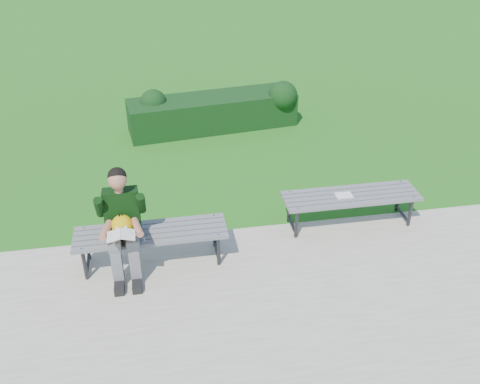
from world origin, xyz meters
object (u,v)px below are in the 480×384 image
Objects in this scene: bench_left at (151,235)px; paper_sheet at (344,195)px; hedge at (216,110)px; seated_boy at (122,221)px.

bench_left is 2.55m from paper_sheet.
paper_sheet is (1.24, -3.44, 0.13)m from hedge.
bench_left is 8.13× the size of paper_sheet.
bench_left is 1.37× the size of seated_boy.
bench_left is at bearing -108.48° from hedge.
hedge reaches higher than bench_left.
seated_boy is (-0.30, -0.09, 0.30)m from bench_left.
bench_left is 0.43m from seated_boy.
seated_boy is at bearing -111.93° from hedge.
seated_boy is at bearing -162.46° from bench_left.
seated_boy is 2.87m from paper_sheet.
paper_sheet is at bearing 9.65° from seated_boy.
seated_boy is 5.94× the size of paper_sheet.
hedge is at bearing 109.89° from paper_sheet.
paper_sheet is (2.82, 0.48, -0.24)m from seated_boy.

